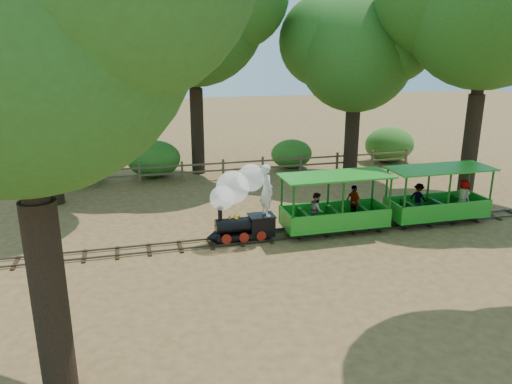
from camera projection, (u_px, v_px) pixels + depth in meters
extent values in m
plane|color=#996F42|center=(296.00, 236.00, 17.33)|extent=(90.00, 90.00, 0.00)
cube|color=#3F3D3A|center=(299.00, 237.00, 17.03)|extent=(22.00, 0.05, 0.05)
cube|color=#3F3D3A|center=(293.00, 231.00, 17.59)|extent=(22.00, 0.05, 0.05)
cube|color=#382314|center=(296.00, 235.00, 17.32)|extent=(0.12, 1.00, 0.05)
cube|color=#382314|center=(149.00, 250.00, 16.11)|extent=(0.12, 1.00, 0.05)
cube|color=#382314|center=(423.00, 223.00, 18.53)|extent=(0.12, 1.00, 0.05)
cube|color=black|center=(244.00, 234.00, 16.81)|extent=(2.00, 0.64, 0.16)
cylinder|color=black|center=(235.00, 225.00, 16.64)|extent=(1.27, 0.51, 0.51)
cylinder|color=black|center=(220.00, 214.00, 16.38)|extent=(0.15, 0.15, 0.40)
sphere|color=gold|center=(236.00, 217.00, 16.57)|extent=(0.24, 0.24, 0.24)
cylinder|color=gold|center=(230.00, 217.00, 16.51)|extent=(0.09, 0.09, 0.09)
cube|color=black|center=(261.00, 223.00, 16.86)|extent=(0.82, 0.64, 0.50)
cube|color=black|center=(261.00, 215.00, 16.78)|extent=(0.86, 0.69, 0.04)
cone|color=black|center=(213.00, 237.00, 16.55)|extent=(0.41, 0.58, 0.58)
cylinder|color=gold|center=(215.00, 224.00, 16.45)|extent=(0.09, 0.13, 0.13)
cylinder|color=maroon|center=(227.00, 239.00, 16.34)|extent=(0.33, 0.05, 0.33)
cylinder|color=maroon|center=(223.00, 232.00, 16.95)|extent=(0.33, 0.05, 0.33)
cylinder|color=maroon|center=(244.00, 238.00, 16.49)|extent=(0.33, 0.05, 0.33)
cylinder|color=maroon|center=(240.00, 231.00, 17.09)|extent=(0.33, 0.05, 0.33)
cylinder|color=maroon|center=(261.00, 236.00, 16.63)|extent=(0.33, 0.05, 0.33)
cylinder|color=maroon|center=(256.00, 229.00, 17.23)|extent=(0.33, 0.05, 0.33)
sphere|color=white|center=(222.00, 198.00, 16.30)|extent=(0.82, 0.82, 0.82)
sphere|color=white|center=(233.00, 187.00, 16.34)|extent=(1.09, 1.09, 1.09)
sphere|color=white|center=(251.00, 178.00, 16.47)|extent=(0.91, 0.91, 0.91)
imported|color=silver|center=(266.00, 190.00, 16.49)|extent=(0.54, 0.71, 1.76)
cube|color=#229420|center=(334.00, 223.00, 17.58)|extent=(3.68, 1.41, 0.11)
cube|color=#124F13|center=(334.00, 227.00, 17.61)|extent=(3.31, 0.54, 0.15)
cube|color=#229420|center=(342.00, 221.00, 16.87)|extent=(3.68, 0.06, 0.54)
cube|color=#229420|center=(327.00, 209.00, 18.09)|extent=(3.68, 0.06, 0.54)
cube|color=#229420|center=(336.00, 176.00, 17.07)|extent=(3.84, 1.57, 0.05)
cylinder|color=#124F13|center=(293.00, 210.00, 16.31)|extent=(0.08, 0.08, 1.73)
cylinder|color=#124F13|center=(282.00, 198.00, 17.49)|extent=(0.08, 0.08, 1.73)
cylinder|color=#124F13|center=(390.00, 201.00, 17.16)|extent=(0.08, 0.08, 1.73)
cylinder|color=#124F13|center=(372.00, 191.00, 18.34)|extent=(0.08, 0.08, 1.73)
cube|color=#124F13|center=(305.00, 219.00, 17.23)|extent=(0.13, 1.19, 0.43)
cube|color=#124F13|center=(334.00, 216.00, 17.50)|extent=(0.13, 1.19, 0.43)
cube|color=#124F13|center=(363.00, 213.00, 17.76)|extent=(0.13, 1.19, 0.43)
cylinder|color=black|center=(306.00, 232.00, 16.98)|extent=(0.30, 0.06, 0.30)
cylinder|color=black|center=(299.00, 225.00, 17.66)|extent=(0.30, 0.06, 0.30)
cylinder|color=black|center=(369.00, 226.00, 17.54)|extent=(0.30, 0.06, 0.30)
cylinder|color=black|center=(360.00, 219.00, 18.23)|extent=(0.30, 0.06, 0.30)
imported|color=gray|center=(317.00, 210.00, 16.96)|extent=(0.63, 0.71, 1.20)
imported|color=gray|center=(353.00, 202.00, 17.72)|extent=(0.45, 0.77, 1.24)
cube|color=#229420|center=(436.00, 214.00, 18.56)|extent=(3.68, 1.41, 0.11)
cube|color=#124F13|center=(435.00, 217.00, 18.60)|extent=(3.31, 0.54, 0.15)
cube|color=#229420|center=(447.00, 211.00, 17.86)|extent=(3.68, 0.06, 0.54)
cube|color=#229420|center=(426.00, 200.00, 19.08)|extent=(3.68, 0.06, 0.54)
cube|color=#229420|center=(441.00, 168.00, 18.06)|extent=(3.84, 1.57, 0.05)
cylinder|color=#124F13|center=(405.00, 200.00, 17.30)|extent=(0.08, 0.08, 1.73)
cylinder|color=#124F13|center=(386.00, 190.00, 18.48)|extent=(0.08, 0.08, 1.73)
cylinder|color=#124F13|center=(491.00, 193.00, 18.14)|extent=(0.08, 0.08, 1.73)
cylinder|color=#124F13|center=(468.00, 183.00, 19.32)|extent=(0.08, 0.08, 1.73)
cube|color=#124F13|center=(410.00, 209.00, 18.22)|extent=(0.13, 1.19, 0.43)
cube|color=#124F13|center=(436.00, 207.00, 18.48)|extent=(0.13, 1.19, 0.43)
cube|color=#124F13|center=(462.00, 204.00, 18.75)|extent=(0.13, 1.19, 0.43)
cylinder|color=black|center=(413.00, 222.00, 17.96)|extent=(0.30, 0.06, 0.30)
cylinder|color=black|center=(402.00, 215.00, 18.64)|extent=(0.30, 0.06, 0.30)
cylinder|color=black|center=(469.00, 216.00, 18.53)|extent=(0.30, 0.06, 0.30)
cylinder|color=black|center=(457.00, 210.00, 19.21)|extent=(0.30, 0.06, 0.30)
imported|color=gray|center=(418.00, 197.00, 18.55)|extent=(0.68, 0.79, 1.06)
imported|color=gray|center=(463.00, 196.00, 18.36)|extent=(0.41, 0.62, 1.25)
cylinder|color=#2D2116|center=(51.00, 159.00, 20.29)|extent=(0.70, 0.70, 3.75)
cylinder|color=#2D2116|center=(42.00, 86.00, 19.44)|extent=(0.52, 0.53, 2.14)
sphere|color=#2F5A1C|center=(35.00, 29.00, 18.82)|extent=(6.97, 6.97, 6.97)
sphere|color=#2F5A1C|center=(79.00, 3.00, 18.02)|extent=(5.23, 5.23, 5.23)
cylinder|color=#2D2116|center=(197.00, 132.00, 25.03)|extent=(0.66, 0.66, 4.28)
cylinder|color=#2D2116|center=(195.00, 63.00, 24.05)|extent=(0.50, 0.50, 2.45)
sphere|color=#2F5A1C|center=(193.00, 13.00, 23.40)|extent=(6.84, 6.84, 6.84)
cylinder|color=#2D2116|center=(351.00, 142.00, 25.14)|extent=(0.72, 0.72, 3.24)
cylinder|color=#2D2116|center=(354.00, 91.00, 24.40)|extent=(0.54, 0.54, 1.85)
sphere|color=#2F5A1C|center=(356.00, 54.00, 23.89)|extent=(5.58, 5.58, 5.58)
sphere|color=#2F5A1C|center=(392.00, 38.00, 23.25)|extent=(4.19, 4.19, 4.19)
sphere|color=#2F5A1C|center=(325.00, 41.00, 24.33)|extent=(4.47, 4.47, 4.47)
cylinder|color=#2D2116|center=(471.00, 145.00, 21.66)|extent=(0.68, 0.68, 4.35)
cylinder|color=#2D2116|center=(481.00, 64.00, 20.67)|extent=(0.51, 0.51, 2.48)
sphere|color=#2F5A1C|center=(488.00, 6.00, 20.02)|extent=(6.64, 6.64, 6.64)
cylinder|color=#2D2116|center=(50.00, 302.00, 9.06)|extent=(0.64, 0.64, 3.87)
cylinder|color=#2D2116|center=(28.00, 137.00, 8.18)|extent=(0.48, 0.48, 2.21)
sphere|color=#2F5A1C|center=(11.00, 8.00, 7.60)|extent=(5.89, 5.89, 5.89)
cube|color=brown|center=(49.00, 180.00, 22.42)|extent=(0.10, 0.10, 1.00)
cube|color=brown|center=(95.00, 177.00, 22.90)|extent=(0.10, 0.10, 1.00)
cube|color=brown|center=(140.00, 174.00, 23.39)|extent=(0.10, 0.10, 1.00)
cube|color=brown|center=(182.00, 172.00, 23.87)|extent=(0.10, 0.10, 1.00)
cube|color=brown|center=(223.00, 169.00, 24.35)|extent=(0.10, 0.10, 1.00)
cube|color=brown|center=(263.00, 167.00, 24.84)|extent=(0.10, 0.10, 1.00)
cube|color=brown|center=(301.00, 164.00, 25.32)|extent=(0.10, 0.10, 1.00)
cube|color=brown|center=(337.00, 162.00, 25.80)|extent=(0.10, 0.10, 1.00)
cube|color=brown|center=(372.00, 160.00, 26.29)|extent=(0.10, 0.10, 1.00)
cube|color=brown|center=(406.00, 158.00, 26.77)|extent=(0.10, 0.10, 1.00)
cube|color=brown|center=(243.00, 162.00, 24.51)|extent=(18.00, 0.06, 0.08)
cube|color=brown|center=(243.00, 169.00, 24.61)|extent=(18.00, 0.06, 0.08)
ellipsoid|color=#2D6B1E|center=(80.00, 163.00, 23.82)|extent=(2.57, 1.98, 1.78)
ellipsoid|color=#2D6B1E|center=(154.00, 159.00, 24.66)|extent=(2.63, 2.02, 1.82)
ellipsoid|color=#2D6B1E|center=(292.00, 154.00, 26.43)|extent=(2.22, 1.71, 1.54)
ellipsoid|color=#2D6B1E|center=(389.00, 145.00, 27.76)|extent=(2.81, 2.16, 1.95)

